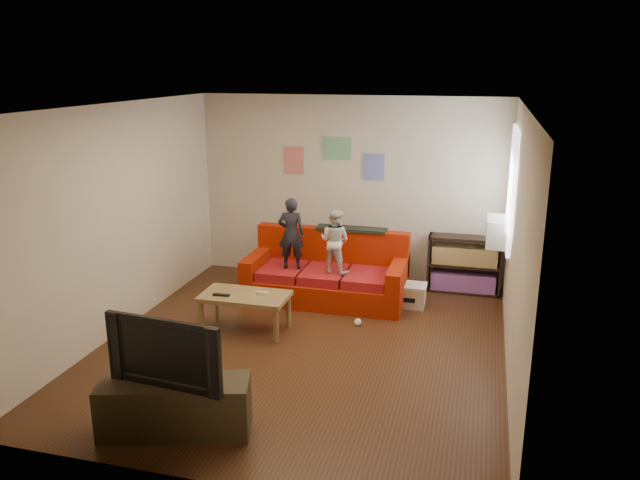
% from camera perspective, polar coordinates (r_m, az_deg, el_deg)
% --- Properties ---
extents(room_shell, '(4.52, 5.02, 2.72)m').
position_cam_1_polar(room_shell, '(6.78, -1.74, 0.65)').
color(room_shell, '#472714').
rests_on(room_shell, ground).
extents(sofa, '(2.15, 0.99, 0.95)m').
position_cam_1_polar(sofa, '(8.55, 0.65, -3.33)').
color(sofa, '#9F1D05').
rests_on(sofa, ground).
extents(child_a, '(0.38, 0.28, 0.97)m').
position_cam_1_polar(child_a, '(8.33, -2.65, 0.60)').
color(child_a, black).
rests_on(child_a, sofa).
extents(child_b, '(0.49, 0.42, 0.86)m').
position_cam_1_polar(child_b, '(8.19, 1.36, -0.08)').
color(child_b, silver).
rests_on(child_b, sofa).
extents(coffee_table, '(1.04, 0.57, 0.47)m').
position_cam_1_polar(coffee_table, '(7.55, -6.88, -5.42)').
color(coffee_table, olive).
rests_on(coffee_table, ground).
extents(remote, '(0.20, 0.06, 0.02)m').
position_cam_1_polar(remote, '(7.51, -9.02, -4.98)').
color(remote, black).
rests_on(remote, coffee_table).
extents(game_controller, '(0.15, 0.05, 0.03)m').
position_cam_1_polar(game_controller, '(7.49, -5.33, -4.85)').
color(game_controller, silver).
rests_on(game_controller, coffee_table).
extents(bookshelf, '(1.01, 0.30, 0.81)m').
position_cam_1_polar(bookshelf, '(9.01, 13.03, -2.46)').
color(bookshelf, black).
rests_on(bookshelf, ground).
extents(window, '(0.04, 1.08, 1.48)m').
position_cam_1_polar(window, '(8.06, 17.10, 4.52)').
color(window, white).
rests_on(window, room_shell).
extents(ac_unit, '(0.28, 0.55, 0.35)m').
position_cam_1_polar(ac_unit, '(8.18, 15.95, 0.74)').
color(ac_unit, '#B7B2A3').
rests_on(ac_unit, window).
extents(artwork_left, '(0.30, 0.01, 0.40)m').
position_cam_1_polar(artwork_left, '(9.27, -2.42, 7.30)').
color(artwork_left, '#D87266').
rests_on(artwork_left, room_shell).
extents(artwork_center, '(0.42, 0.01, 0.32)m').
position_cam_1_polar(artwork_center, '(9.07, 1.53, 8.39)').
color(artwork_center, '#72B27F').
rests_on(artwork_center, room_shell).
extents(artwork_right, '(0.30, 0.01, 0.38)m').
position_cam_1_polar(artwork_right, '(9.00, 4.95, 6.67)').
color(artwork_right, '#727FCC').
rests_on(artwork_right, room_shell).
extents(file_box, '(0.44, 0.33, 0.30)m').
position_cam_1_polar(file_box, '(8.43, 8.18, -4.98)').
color(file_box, beige).
rests_on(file_box, ground).
extents(tv_stand, '(1.37, 0.77, 0.49)m').
position_cam_1_polar(tv_stand, '(5.76, -13.12, -14.63)').
color(tv_stand, '#3A2F1B').
rests_on(tv_stand, ground).
extents(television, '(1.09, 0.25, 0.62)m').
position_cam_1_polar(television, '(5.51, -13.48, -9.63)').
color(television, black).
rests_on(television, tv_stand).
extents(tissue, '(0.10, 0.10, 0.09)m').
position_cam_1_polar(tissue, '(7.78, 3.47, -7.51)').
color(tissue, white).
rests_on(tissue, ground).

